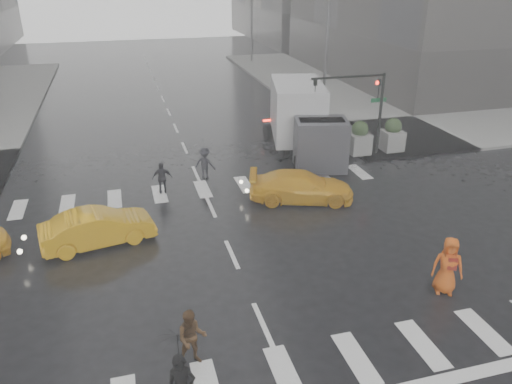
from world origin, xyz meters
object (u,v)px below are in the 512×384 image
object	(u,v)px
pedestrian_brown	(192,338)
box_truck	(303,119)
traffic_signal_pole	(365,99)
taxi_mid	(98,228)
pedestrian_orange	(448,266)

from	to	relation	value
pedestrian_brown	box_truck	bearing A→B (deg)	65.61
pedestrian_brown	box_truck	world-z (taller)	box_truck
traffic_signal_pole	box_truck	distance (m)	3.39
pedestrian_brown	taxi_mid	bearing A→B (deg)	114.63
pedestrian_orange	box_truck	bearing A→B (deg)	116.24
pedestrian_orange	pedestrian_brown	bearing A→B (deg)	-146.44
pedestrian_orange	traffic_signal_pole	bearing A→B (deg)	102.79
pedestrian_orange	taxi_mid	size ratio (longest dim) A/B	0.47
pedestrian_brown	pedestrian_orange	xyz separation A→B (m)	(8.21, 0.98, 0.16)
pedestrian_orange	box_truck	distance (m)	13.38
pedestrian_brown	box_truck	size ratio (longest dim) A/B	0.23
traffic_signal_pole	pedestrian_orange	bearing A→B (deg)	-103.97
box_truck	pedestrian_orange	bearing A→B (deg)	-77.04
traffic_signal_pole	taxi_mid	xyz separation A→B (m)	(-13.60, -5.94, -2.54)
taxi_mid	box_truck	xyz separation A→B (m)	(10.73, 7.27, 1.32)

